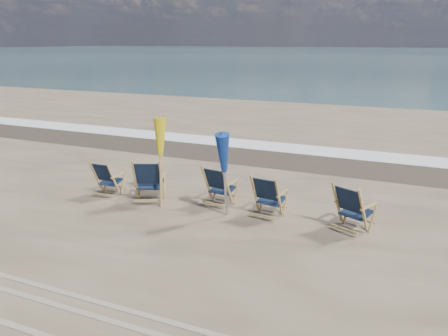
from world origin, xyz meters
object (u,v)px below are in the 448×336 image
at_px(beach_chair_3, 279,199).
at_px(beach_chair_4, 363,212).
at_px(umbrella_yellow, 160,142).
at_px(beach_chair_2, 227,188).
at_px(umbrella_blue, 225,155).
at_px(beach_chair_1, 162,181).
at_px(beach_chair_0, 113,180).

bearing_deg(beach_chair_3, beach_chair_4, -177.16).
bearing_deg(beach_chair_4, umbrella_yellow, 25.91).
distance_m(beach_chair_2, beach_chair_3, 1.29).
bearing_deg(umbrella_blue, beach_chair_4, 4.12).
bearing_deg(beach_chair_1, beach_chair_3, 158.73).
bearing_deg(beach_chair_2, beach_chair_3, 177.17).
distance_m(beach_chair_1, umbrella_blue, 1.96).
distance_m(beach_chair_2, umbrella_blue, 1.10).
xyz_separation_m(beach_chair_0, beach_chair_4, (5.81, 0.09, 0.05)).
relative_size(beach_chair_2, beach_chair_4, 0.96).
bearing_deg(umbrella_blue, beach_chair_0, 177.83).
bearing_deg(beach_chair_3, beach_chair_1, 8.11).
height_order(beach_chair_3, beach_chair_4, beach_chair_4).
distance_m(beach_chair_0, umbrella_blue, 3.15).
xyz_separation_m(beach_chair_0, beach_chair_1, (1.26, 0.16, 0.09)).
relative_size(beach_chair_4, umbrella_blue, 0.54).
distance_m(beach_chair_0, beach_chair_2, 2.85).
height_order(beach_chair_0, beach_chair_1, beach_chair_1).
xyz_separation_m(beach_chair_3, beach_chair_4, (1.72, -0.12, 0.02)).
xyz_separation_m(beach_chair_2, umbrella_blue, (0.18, -0.56, 0.93)).
bearing_deg(beach_chair_1, beach_chair_4, 156.73).
distance_m(beach_chair_4, umbrella_blue, 2.97).
height_order(beach_chair_0, beach_chair_2, beach_chair_2).
bearing_deg(umbrella_blue, beach_chair_1, 171.14).
bearing_deg(beach_chair_1, umbrella_yellow, 97.13).
xyz_separation_m(beach_chair_1, umbrella_blue, (1.73, -0.27, 0.88)).
distance_m(beach_chair_0, beach_chair_1, 1.28).
height_order(beach_chair_1, beach_chair_2, beach_chair_1).
bearing_deg(beach_chair_0, beach_chair_3, -176.66).
xyz_separation_m(beach_chair_1, umbrella_yellow, (0.09, -0.16, 0.97)).
distance_m(beach_chair_2, umbrella_yellow, 1.84).
distance_m(beach_chair_2, beach_chair_4, 3.02).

